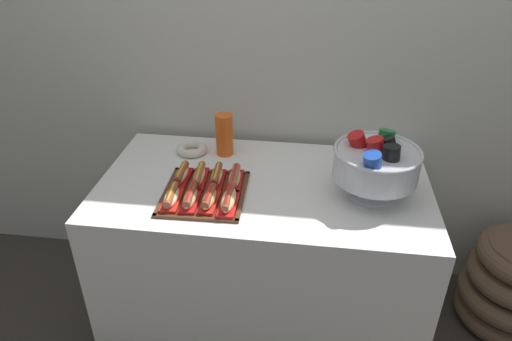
{
  "coord_description": "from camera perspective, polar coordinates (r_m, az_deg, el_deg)",
  "views": [
    {
      "loc": [
        0.19,
        -1.67,
        1.84
      ],
      "look_at": [
        -0.04,
        0.01,
        0.84
      ],
      "focal_mm": 32.93,
      "sensor_mm": 36.0,
      "label": 1
    }
  ],
  "objects": [
    {
      "name": "cup_stack",
      "position": [
        2.17,
        -3.86,
        4.38
      ],
      "size": [
        0.08,
        0.08,
        0.2
      ],
      "color": "#EA5B19",
      "rests_on": "buffet_table"
    },
    {
      "name": "hot_dog_2",
      "position": [
        1.82,
        -5.69,
        -3.48
      ],
      "size": [
        0.06,
        0.16,
        0.06
      ],
      "color": "red",
      "rests_on": "serving_tray"
    },
    {
      "name": "back_wall",
      "position": [
        2.22,
        2.63,
        16.49
      ],
      "size": [
        6.0,
        0.1,
        2.6
      ],
      "primitive_type": "cube",
      "color": "beige",
      "rests_on": "ground_plane"
    },
    {
      "name": "hot_dog_4",
      "position": [
        1.99,
        -9.03,
        -0.58
      ],
      "size": [
        0.06,
        0.17,
        0.06
      ],
      "color": "#B21414",
      "rests_on": "serving_tray"
    },
    {
      "name": "ground_plane",
      "position": [
        2.49,
        0.8,
        -17.0
      ],
      "size": [
        10.0,
        10.0,
        0.0
      ],
      "primitive_type": "plane",
      "color": "#38332D"
    },
    {
      "name": "serving_tray",
      "position": [
        1.92,
        -6.28,
        -2.82
      ],
      "size": [
        0.34,
        0.37,
        0.01
      ],
      "color": "#56331E",
      "rests_on": "buffet_table"
    },
    {
      "name": "hot_dog_7",
      "position": [
        1.95,
        -2.61,
        -0.98
      ],
      "size": [
        0.07,
        0.18,
        0.06
      ],
      "color": "red",
      "rests_on": "serving_tray"
    },
    {
      "name": "hot_dog_3",
      "position": [
        1.81,
        -3.35,
        -3.66
      ],
      "size": [
        0.07,
        0.18,
        0.06
      ],
      "color": "red",
      "rests_on": "serving_tray"
    },
    {
      "name": "hot_dog_5",
      "position": [
        1.98,
        -6.92,
        -0.74
      ],
      "size": [
        0.07,
        0.19,
        0.06
      ],
      "color": "red",
      "rests_on": "serving_tray"
    },
    {
      "name": "hot_dog_6",
      "position": [
        1.96,
        -4.78,
        -0.79
      ],
      "size": [
        0.07,
        0.17,
        0.06
      ],
      "color": "#B21414",
      "rests_on": "serving_tray"
    },
    {
      "name": "punch_bowl",
      "position": [
        1.88,
        14.43,
        0.94
      ],
      "size": [
        0.34,
        0.34,
        0.27
      ],
      "color": "silver",
      "rests_on": "buffet_table"
    },
    {
      "name": "buffet_table",
      "position": [
        2.2,
        0.88,
        -9.75
      ],
      "size": [
        1.39,
        0.77,
        0.79
      ],
      "color": "white",
      "rests_on": "ground_plane"
    },
    {
      "name": "donut",
      "position": [
        2.23,
        -7.81,
        2.62
      ],
      "size": [
        0.14,
        0.14,
        0.04
      ],
      "color": "silver",
      "rests_on": "buffet_table"
    },
    {
      "name": "hot_dog_0",
      "position": [
        1.86,
        -10.23,
        -3.25
      ],
      "size": [
        0.08,
        0.17,
        0.06
      ],
      "color": "red",
      "rests_on": "serving_tray"
    },
    {
      "name": "hot_dog_1",
      "position": [
        1.84,
        -7.98,
        -3.34
      ],
      "size": [
        0.07,
        0.17,
        0.06
      ],
      "color": "red",
      "rests_on": "serving_tray"
    }
  ]
}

